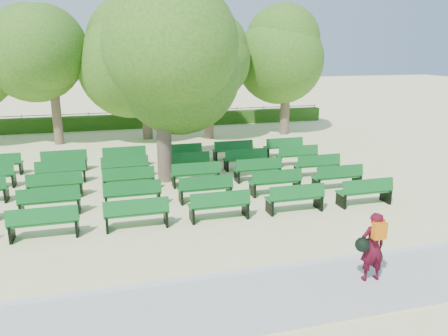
{
  "coord_description": "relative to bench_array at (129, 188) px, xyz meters",
  "views": [
    {
      "loc": [
        -1.94,
        -14.95,
        5.08
      ],
      "look_at": [
        1.86,
        -1.0,
        1.1
      ],
      "focal_mm": 35.0,
      "sensor_mm": 36.0,
      "label": 1
    }
  ],
  "objects": [
    {
      "name": "tree_among",
      "position": [
        1.48,
        0.93,
        4.37
      ],
      "size": [
        5.02,
        5.02,
        6.75
      ],
      "color": "brown",
      "rests_on": "ground"
    },
    {
      "name": "person",
      "position": [
        4.82,
        -8.04,
        0.79
      ],
      "size": [
        0.76,
        0.46,
        1.6
      ],
      "rotation": [
        0.0,
        0.0,
        3.11
      ],
      "color": "#460A18",
      "rests_on": "ground"
    },
    {
      "name": "fence",
      "position": [
        1.31,
        13.69,
        -0.1
      ],
      "size": [
        26.0,
        0.1,
        1.02
      ],
      "primitive_type": null,
      "color": "black",
      "rests_on": "ground"
    },
    {
      "name": "bench_array",
      "position": [
        0.0,
        0.0,
        0.0
      ],
      "size": [
        1.87,
        0.63,
        1.17
      ],
      "rotation": [
        0.0,
        0.0,
        0.03
      ],
      "color": "#105F21",
      "rests_on": "ground"
    },
    {
      "name": "ground",
      "position": [
        1.31,
        -0.71,
        -0.1
      ],
      "size": [
        120.0,
        120.0,
        0.0
      ],
      "primitive_type": "plane",
      "color": "beige"
    },
    {
      "name": "paving",
      "position": [
        1.31,
        -8.11,
        -0.07
      ],
      "size": [
        30.0,
        2.2,
        0.06
      ],
      "primitive_type": "cube",
      "color": "#B2B2AE",
      "rests_on": "ground"
    },
    {
      "name": "hedge",
      "position": [
        1.31,
        13.29,
        0.35
      ],
      "size": [
        26.0,
        0.7,
        0.9
      ],
      "primitive_type": "cube",
      "color": "#2B5816",
      "rests_on": "ground"
    },
    {
      "name": "curb",
      "position": [
        1.31,
        -6.96,
        -0.05
      ],
      "size": [
        30.0,
        0.12,
        0.1
      ],
      "primitive_type": "cube",
      "color": "silver",
      "rests_on": "ground"
    },
    {
      "name": "tree_line",
      "position": [
        1.31,
        9.29,
        -0.1
      ],
      "size": [
        21.8,
        6.8,
        7.04
      ],
      "primitive_type": null,
      "color": "#3E701E",
      "rests_on": "ground"
    }
  ]
}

